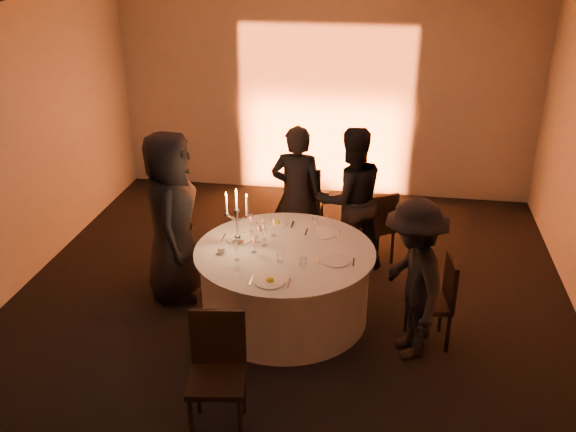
% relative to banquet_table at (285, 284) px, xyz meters
% --- Properties ---
extents(floor, '(7.00, 7.00, 0.00)m').
position_rel_banquet_table_xyz_m(floor, '(0.00, 0.00, -0.38)').
color(floor, black).
rests_on(floor, ground).
extents(ceiling, '(7.00, 7.00, 0.00)m').
position_rel_banquet_table_xyz_m(ceiling, '(0.00, 0.00, 2.62)').
color(ceiling, silver).
rests_on(ceiling, wall_back).
extents(wall_back, '(7.00, 0.00, 7.00)m').
position_rel_banquet_table_xyz_m(wall_back, '(0.00, 3.50, 1.12)').
color(wall_back, '#B5AFA8').
rests_on(wall_back, floor).
extents(uplighter_fixture, '(0.25, 0.12, 0.10)m').
position_rel_banquet_table_xyz_m(uplighter_fixture, '(0.00, 3.20, -0.33)').
color(uplighter_fixture, black).
rests_on(uplighter_fixture, floor).
extents(banquet_table, '(1.80, 1.80, 0.77)m').
position_rel_banquet_table_xyz_m(banquet_table, '(0.00, 0.00, 0.00)').
color(banquet_table, black).
rests_on(banquet_table, floor).
extents(chair_left, '(0.52, 0.52, 0.87)m').
position_rel_banquet_table_xyz_m(chair_left, '(-1.53, 0.80, 0.10)').
color(chair_left, black).
rests_on(chair_left, floor).
extents(chair_back_left, '(0.46, 0.46, 1.03)m').
position_rel_banquet_table_xyz_m(chair_back_left, '(-0.05, 1.74, 0.20)').
color(chair_back_left, black).
rests_on(chair_back_left, floor).
extents(chair_back_right, '(0.54, 0.54, 0.90)m').
position_rel_banquet_table_xyz_m(chair_back_right, '(0.87, 1.32, 0.12)').
color(chair_back_right, black).
rests_on(chair_back_right, floor).
extents(chair_right, '(0.45, 0.45, 0.90)m').
position_rel_banquet_table_xyz_m(chair_right, '(1.50, -0.20, 0.12)').
color(chair_right, black).
rests_on(chair_right, floor).
extents(chair_front, '(0.50, 0.50, 1.00)m').
position_rel_banquet_table_xyz_m(chair_front, '(-0.26, -1.61, 0.18)').
color(chair_front, black).
rests_on(chair_front, floor).
extents(guest_left, '(0.76, 1.00, 1.85)m').
position_rel_banquet_table_xyz_m(guest_left, '(-1.25, 0.26, 0.54)').
color(guest_left, black).
rests_on(guest_left, floor).
extents(guest_back_left, '(0.63, 0.43, 1.68)m').
position_rel_banquet_table_xyz_m(guest_back_left, '(-0.06, 1.24, 0.46)').
color(guest_back_left, black).
rests_on(guest_back_left, floor).
extents(guest_back_right, '(1.02, 0.94, 1.70)m').
position_rel_banquet_table_xyz_m(guest_back_right, '(0.56, 1.19, 0.47)').
color(guest_back_right, black).
rests_on(guest_back_right, floor).
extents(guest_right, '(0.86, 1.14, 1.56)m').
position_rel_banquet_table_xyz_m(guest_right, '(1.24, -0.40, 0.40)').
color(guest_right, black).
rests_on(guest_right, floor).
extents(plate_left, '(0.36, 0.28, 0.01)m').
position_rel_banquet_table_xyz_m(plate_left, '(-0.50, 0.16, 0.39)').
color(plate_left, silver).
rests_on(plate_left, banquet_table).
extents(plate_back_left, '(0.35, 0.24, 0.08)m').
position_rel_banquet_table_xyz_m(plate_back_left, '(-0.19, 0.58, 0.40)').
color(plate_back_left, silver).
rests_on(plate_back_left, banquet_table).
extents(plate_back_right, '(0.35, 0.29, 0.01)m').
position_rel_banquet_table_xyz_m(plate_back_right, '(0.33, 0.43, 0.39)').
color(plate_back_right, silver).
rests_on(plate_back_right, banquet_table).
extents(plate_right, '(0.36, 0.27, 0.01)m').
position_rel_banquet_table_xyz_m(plate_right, '(0.52, -0.15, 0.39)').
color(plate_right, silver).
rests_on(plate_right, banquet_table).
extents(plate_front, '(0.36, 0.28, 0.08)m').
position_rel_banquet_table_xyz_m(plate_front, '(-0.03, -0.64, 0.40)').
color(plate_front, silver).
rests_on(plate_front, banquet_table).
extents(coffee_cup, '(0.11, 0.11, 0.07)m').
position_rel_banquet_table_xyz_m(coffee_cup, '(-0.60, -0.17, 0.42)').
color(coffee_cup, silver).
rests_on(coffee_cup, banquet_table).
extents(candelabra, '(0.25, 0.12, 0.61)m').
position_rel_banquet_table_xyz_m(candelabra, '(-0.49, 0.06, 0.60)').
color(candelabra, silver).
rests_on(candelabra, banquet_table).
extents(wine_glass_a, '(0.07, 0.07, 0.19)m').
position_rel_banquet_table_xyz_m(wine_glass_a, '(-0.17, 0.30, 0.52)').
color(wine_glass_a, white).
rests_on(wine_glass_a, banquet_table).
extents(wine_glass_b, '(0.07, 0.07, 0.19)m').
position_rel_banquet_table_xyz_m(wine_glass_b, '(-0.29, 0.12, 0.52)').
color(wine_glass_b, white).
rests_on(wine_glass_b, banquet_table).
extents(wine_glass_c, '(0.07, 0.07, 0.19)m').
position_rel_banquet_table_xyz_m(wine_glass_c, '(-0.42, -0.27, 0.52)').
color(wine_glass_c, white).
rests_on(wine_glass_c, banquet_table).
extents(wine_glass_d, '(0.07, 0.07, 0.19)m').
position_rel_banquet_table_xyz_m(wine_glass_d, '(-0.26, 0.20, 0.52)').
color(wine_glass_d, white).
rests_on(wine_glass_d, banquet_table).
extents(wine_glass_e, '(0.07, 0.07, 0.19)m').
position_rel_banquet_table_xyz_m(wine_glass_e, '(-0.22, 0.06, 0.52)').
color(wine_glass_e, white).
rests_on(wine_glass_e, banquet_table).
extents(wine_glass_f, '(0.07, 0.07, 0.19)m').
position_rel_banquet_table_xyz_m(wine_glass_f, '(-0.42, 0.36, 0.52)').
color(wine_glass_f, white).
rests_on(wine_glass_f, banquet_table).
extents(wine_glass_g, '(0.07, 0.07, 0.19)m').
position_rel_banquet_table_xyz_m(wine_glass_g, '(-0.29, -0.10, 0.52)').
color(wine_glass_g, white).
rests_on(wine_glass_g, banquet_table).
extents(wine_glass_h, '(0.07, 0.07, 0.19)m').
position_rel_banquet_table_xyz_m(wine_glass_h, '(0.25, 0.40, 0.52)').
color(wine_glass_h, white).
rests_on(wine_glass_h, banquet_table).
extents(tumbler_a, '(0.07, 0.07, 0.09)m').
position_rel_banquet_table_xyz_m(tumbler_a, '(-0.00, -0.24, 0.43)').
color(tumbler_a, white).
rests_on(tumbler_a, banquet_table).
extents(tumbler_b, '(0.07, 0.07, 0.09)m').
position_rel_banquet_table_xyz_m(tumbler_b, '(0.23, -0.30, 0.43)').
color(tumbler_b, white).
rests_on(tumbler_b, banquet_table).
extents(tumbler_c, '(0.07, 0.07, 0.09)m').
position_rel_banquet_table_xyz_m(tumbler_c, '(-0.34, 0.39, 0.43)').
color(tumbler_c, white).
rests_on(tumbler_c, banquet_table).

